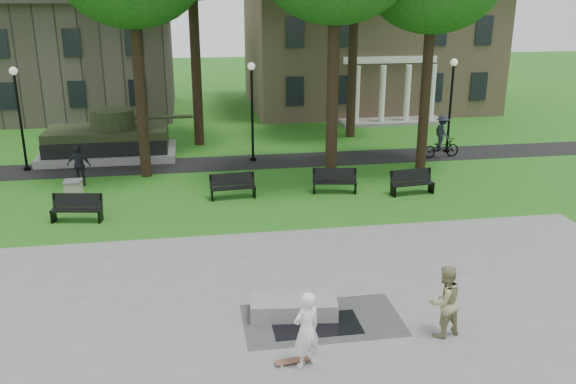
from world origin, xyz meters
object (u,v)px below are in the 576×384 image
object	(u,v)px
skateboarder	(306,330)
park_bench_0	(77,207)
concrete_block	(294,306)
trash_bin	(74,192)
cyclist	(442,140)
friend_watching	(444,301)

from	to	relation	value
skateboarder	park_bench_0	distance (m)	12.02
concrete_block	trash_bin	bearing A→B (deg)	125.53
skateboarder	cyclist	xyz separation A→B (m)	(9.93, 16.25, -0.05)
concrete_block	friend_watching	world-z (taller)	friend_watching
skateboarder	trash_bin	bearing A→B (deg)	-84.17
skateboarder	friend_watching	distance (m)	3.55
trash_bin	skateboarder	bearing A→B (deg)	-60.25
skateboarder	cyclist	size ratio (longest dim) A/B	0.84
skateboarder	friend_watching	bearing A→B (deg)	167.72
park_bench_0	trash_bin	distance (m)	1.93
friend_watching	cyclist	distance (m)	16.82
friend_watching	concrete_block	bearing A→B (deg)	-41.26
friend_watching	cyclist	world-z (taller)	cyclist
skateboarder	park_bench_0	world-z (taller)	skateboarder
skateboarder	cyclist	bearing A→B (deg)	-145.37
trash_bin	friend_watching	bearing A→B (deg)	-47.50
trash_bin	cyclist	bearing A→B (deg)	14.16
skateboarder	friend_watching	world-z (taller)	friend_watching
concrete_block	skateboarder	bearing A→B (deg)	-92.65
park_bench_0	trash_bin	xyz separation A→B (m)	(-0.40, 1.89, -0.04)
friend_watching	cyclist	size ratio (longest dim) A/B	0.85
concrete_block	trash_bin	size ratio (longest dim) A/B	2.29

